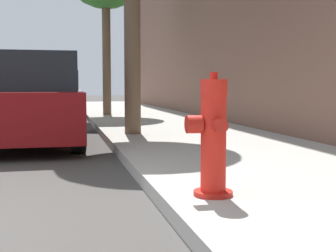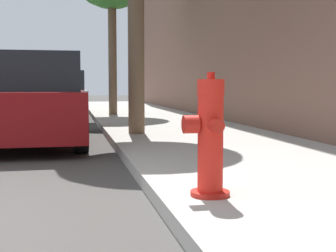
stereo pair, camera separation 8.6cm
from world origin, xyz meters
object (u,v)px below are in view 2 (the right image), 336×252
Objects in this scene: parked_car_mid at (55,95)px; fire_hydrant at (209,139)px; parked_car_far at (55,93)px; parked_car_near at (27,101)px.

fire_hydrant is at bearing -82.41° from parked_car_mid.
fire_hydrant is at bearing -84.51° from parked_car_far.
parked_car_near reaches higher than fire_hydrant.
parked_car_far is (-0.13, 5.40, -0.03)m from parked_car_mid.
fire_hydrant is at bearing -69.96° from parked_car_near.
fire_hydrant is 0.22× the size of parked_car_near.
parked_car_near is 1.00× the size of parked_car_far.
parked_car_near is at bearing -92.37° from parked_car_mid.
parked_car_mid reaches higher than fire_hydrant.
parked_car_mid is (0.25, 5.94, -0.04)m from parked_car_near.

